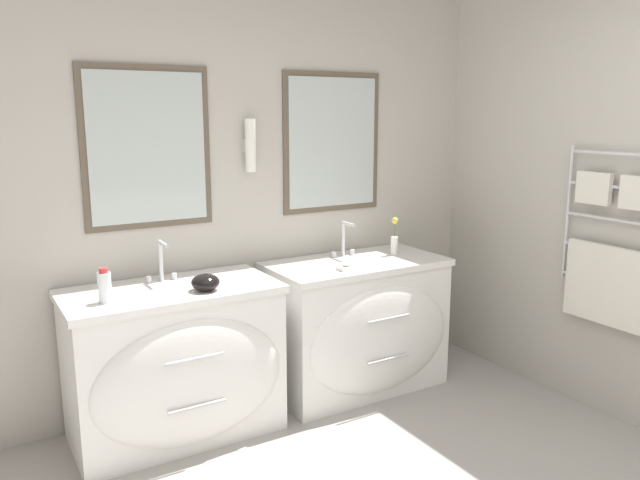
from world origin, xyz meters
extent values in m
cube|color=#B2ADA3|center=(0.00, 2.28, 1.30)|extent=(5.07, 0.06, 2.60)
cube|color=brown|center=(-0.49, 2.24, 1.54)|extent=(0.70, 0.01, 0.88)
cube|color=#B2BCBA|center=(-0.49, 2.23, 1.54)|extent=(0.63, 0.01, 0.81)
cube|color=brown|center=(0.69, 2.24, 1.54)|extent=(0.70, 0.01, 0.88)
cube|color=#B2BCBA|center=(0.69, 2.23, 1.54)|extent=(0.63, 0.01, 0.81)
cylinder|color=white|center=(0.10, 2.20, 1.54)|extent=(0.06, 0.06, 0.31)
cube|color=silver|center=(0.10, 2.24, 1.54)|extent=(0.05, 0.02, 0.08)
cube|color=#B2ADA3|center=(1.77, 1.01, 1.30)|extent=(0.06, 4.37, 2.60)
cylinder|color=silver|center=(1.70, 1.22, 1.15)|extent=(0.02, 0.02, 0.79)
cylinder|color=silver|center=(1.70, 0.91, 1.51)|extent=(0.02, 0.62, 0.02)
cylinder|color=silver|center=(1.70, 0.91, 1.33)|extent=(0.02, 0.62, 0.02)
cylinder|color=silver|center=(1.70, 0.91, 1.15)|extent=(0.02, 0.62, 0.02)
cylinder|color=silver|center=(1.70, 0.91, 0.97)|extent=(0.02, 0.62, 0.02)
cylinder|color=silver|center=(1.70, 0.91, 0.78)|extent=(0.02, 0.62, 0.02)
cube|color=silver|center=(1.68, 0.91, 0.78)|extent=(0.04, 0.52, 0.45)
cube|color=silver|center=(1.68, 0.77, 1.31)|extent=(0.04, 0.21, 0.18)
cube|color=silver|center=(1.68, 1.05, 1.31)|extent=(0.04, 0.21, 0.18)
cube|color=white|center=(-0.49, 1.95, 0.39)|extent=(1.08, 0.55, 0.79)
ellipsoid|color=white|center=(-0.49, 1.68, 0.39)|extent=(0.99, 0.12, 0.66)
cube|color=white|center=(-0.49, 1.95, 0.81)|extent=(1.11, 0.58, 0.04)
ellipsoid|color=white|center=(-0.49, 1.93, 0.79)|extent=(0.35, 0.31, 0.07)
cylinder|color=silver|center=(-0.49, 1.61, 0.55)|extent=(0.30, 0.01, 0.01)
cylinder|color=silver|center=(-0.49, 1.61, 0.30)|extent=(0.30, 0.01, 0.01)
cube|color=white|center=(0.69, 1.95, 0.39)|extent=(1.08, 0.55, 0.79)
ellipsoid|color=white|center=(0.69, 1.68, 0.39)|extent=(0.99, 0.12, 0.66)
cube|color=white|center=(0.69, 1.95, 0.81)|extent=(1.11, 0.58, 0.04)
ellipsoid|color=white|center=(0.69, 1.93, 0.79)|extent=(0.35, 0.31, 0.07)
cylinder|color=silver|center=(0.69, 1.61, 0.55)|extent=(0.30, 0.01, 0.01)
cylinder|color=silver|center=(0.69, 1.61, 0.30)|extent=(0.30, 0.01, 0.01)
cylinder|color=silver|center=(-0.49, 2.11, 0.94)|extent=(0.02, 0.02, 0.23)
cylinder|color=silver|center=(-0.49, 2.04, 1.04)|extent=(0.02, 0.13, 0.02)
cylinder|color=silver|center=(-0.56, 2.11, 0.84)|extent=(0.03, 0.03, 0.04)
cylinder|color=silver|center=(-0.42, 2.11, 0.84)|extent=(0.03, 0.03, 0.04)
cylinder|color=silver|center=(0.69, 2.11, 0.94)|extent=(0.02, 0.02, 0.23)
cylinder|color=silver|center=(0.69, 2.04, 1.04)|extent=(0.02, 0.13, 0.02)
cylinder|color=silver|center=(0.62, 2.11, 0.84)|extent=(0.03, 0.03, 0.04)
cylinder|color=silver|center=(0.76, 2.11, 0.84)|extent=(0.03, 0.03, 0.04)
cylinder|color=silver|center=(-0.84, 1.86, 0.90)|extent=(0.06, 0.06, 0.15)
cylinder|color=red|center=(-0.84, 1.86, 0.99)|extent=(0.04, 0.04, 0.02)
ellipsoid|color=black|center=(-0.35, 1.81, 0.87)|extent=(0.15, 0.15, 0.09)
cylinder|color=silver|center=(1.00, 1.97, 0.89)|extent=(0.05, 0.05, 0.12)
cylinder|color=#477238|center=(1.00, 1.97, 1.00)|extent=(0.01, 0.01, 0.11)
sphere|color=#E5BF47|center=(1.00, 1.97, 1.05)|extent=(0.04, 0.04, 0.04)
cube|color=white|center=(0.52, 1.79, 0.84)|extent=(0.11, 0.08, 0.02)
ellipsoid|color=#F2E5CC|center=(0.52, 1.79, 0.86)|extent=(0.07, 0.05, 0.02)
camera|label=1|loc=(-1.44, -1.16, 1.73)|focal=35.00mm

